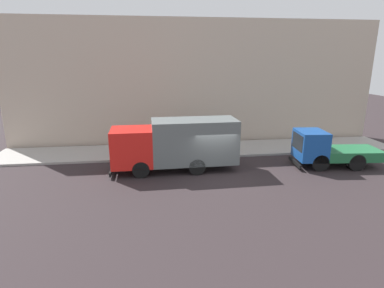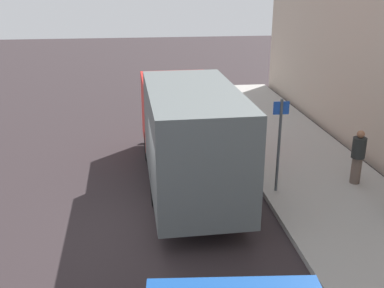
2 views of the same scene
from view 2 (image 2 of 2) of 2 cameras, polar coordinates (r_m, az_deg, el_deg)
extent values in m
plane|color=#2E2628|center=(11.71, -3.85, -10.09)|extent=(80.00, 80.00, 0.00)
cube|color=#A5A09A|center=(12.90, 19.03, -7.86)|extent=(3.96, 30.00, 0.16)
cube|color=red|center=(15.77, -1.96, 4.41)|extent=(2.37, 2.51, 2.25)
cube|color=black|center=(16.87, -2.45, 6.38)|extent=(1.95, 0.10, 1.26)
cube|color=#5B6262|center=(12.06, 0.11, 0.61)|extent=(2.42, 5.28, 2.71)
cube|color=black|center=(17.40, -2.40, 1.25)|extent=(2.23, 0.16, 0.24)
cylinder|color=black|center=(15.57, -5.41, -0.23)|extent=(0.32, 1.02, 1.01)
cylinder|color=black|center=(15.79, 1.94, 0.14)|extent=(0.32, 1.02, 1.01)
cylinder|color=black|center=(12.48, -4.52, -5.51)|extent=(0.32, 1.02, 1.01)
cylinder|color=black|center=(12.75, 4.63, -4.93)|extent=(0.32, 1.02, 1.01)
cylinder|color=brown|center=(14.26, 19.96, -3.12)|extent=(0.40, 0.40, 0.81)
cylinder|color=#242726|center=(14.01, 20.30, -0.44)|extent=(0.54, 0.54, 0.61)
sphere|color=#9A6245|center=(13.88, 20.50, 1.17)|extent=(0.22, 0.22, 0.22)
cone|color=orange|center=(16.82, 6.32, 1.12)|extent=(0.43, 0.43, 0.61)
cylinder|color=#4C5156|center=(12.79, 10.88, -0.30)|extent=(0.08, 0.08, 2.70)
cube|color=blue|center=(12.48, 11.18, 4.48)|extent=(0.44, 0.03, 0.36)
camera|label=1|loc=(22.02, -60.55, 12.74)|focal=29.00mm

